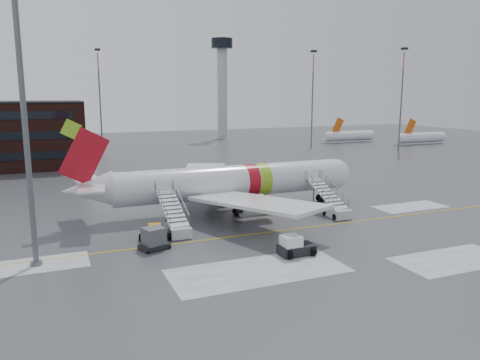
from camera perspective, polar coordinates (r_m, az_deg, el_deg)
name	(u,v)px	position (r m, az deg, el deg)	size (l,w,h in m)	color
ground	(271,229)	(48.21, 3.77, -5.96)	(260.00, 260.00, 0.00)	#494C4F
airliner	(226,183)	(54.54, -1.73, -0.32)	(35.03, 32.97, 11.18)	silver
airstair_fwd	(333,206)	(54.07, 11.28, -3.16)	(2.05, 7.70, 3.48)	silver
airstair_aft	(176,223)	(46.70, -7.84, -5.23)	(2.05, 7.70, 3.48)	silver
pushback_tug	(295,246)	(40.60, 6.67, -8.04)	(3.09, 2.32, 1.76)	black
uld_container	(154,239)	(42.51, -10.45, -7.09)	(2.82, 2.40, 1.96)	black
baggage_tractor	(155,234)	(44.98, -10.34, -6.45)	(3.13, 1.92, 1.55)	black
light_mast_near	(22,88)	(39.46, -25.06, 10.17)	(1.20, 1.20, 27.33)	#595B60
control_tower	(222,77)	(145.59, -2.19, 12.47)	(6.40, 6.40, 30.00)	#B2B5BA
light_mast_far_ne	(313,93)	(120.87, 8.84, 10.44)	(1.20, 1.20, 24.25)	#595B60
light_mast_far_n	(100,93)	(120.09, -16.74, 10.13)	(1.20, 1.20, 24.25)	#595B60
light_mast_far_e	(402,93)	(119.03, 19.12, 10.00)	(1.20, 1.20, 24.25)	#595B60
distant_aircraft	(371,144)	(134.90, 15.72, 4.28)	(35.00, 18.00, 8.00)	#D8590C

